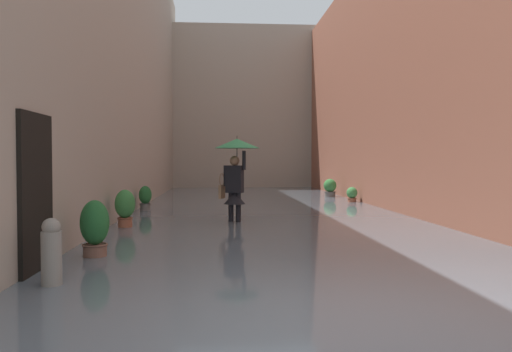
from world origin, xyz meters
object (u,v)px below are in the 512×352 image
person_wading (236,163)px  potted_plant_mid_left (352,196)px  mooring_bollard (52,259)px  potted_plant_far_right (145,200)px  potted_plant_near_left (330,189)px  potted_plant_mid_right (125,209)px  potted_plant_near_right (95,231)px

person_wading → potted_plant_mid_left: size_ratio=3.21×
mooring_bollard → potted_plant_mid_left: bearing=-120.0°
potted_plant_mid_left → potted_plant_far_right: potted_plant_far_right is taller
potted_plant_far_right → potted_plant_near_left: bearing=-142.2°
person_wading → potted_plant_far_right: person_wading is taller
potted_plant_mid_left → potted_plant_far_right: bearing=20.7°
potted_plant_mid_right → person_wading: bearing=-162.4°
potted_plant_far_right → potted_plant_near_right: bearing=92.0°
potted_plant_near_right → mooring_bollard: bearing=87.8°
potted_plant_near_right → potted_plant_far_right: bearing=-88.0°
potted_plant_mid_left → potted_plant_near_right: bearing=55.8°
potted_plant_far_right → person_wading: bearing=131.3°
potted_plant_far_right → mooring_bollard: bearing=91.1°
potted_plant_mid_left → potted_plant_mid_right: 8.91m
potted_plant_mid_left → mooring_bollard: size_ratio=0.72×
potted_plant_mid_left → potted_plant_near_left: 2.47m
potted_plant_mid_left → person_wading: bearing=52.1°
potted_plant_mid_left → mooring_bollard: bearing=60.0°
person_wading → mooring_bollard: bearing=68.5°
potted_plant_near_right → mooring_bollard: size_ratio=1.07×
potted_plant_near_right → mooring_bollard: potted_plant_near_right is taller
potted_plant_near_left → mooring_bollard: (6.22, 13.60, 0.01)m
potted_plant_near_right → potted_plant_near_left: 13.35m
potted_plant_mid_right → potted_plant_near_right: bearing=92.7°
person_wading → potted_plant_mid_right: size_ratio=2.24×
person_wading → potted_plant_far_right: bearing=-48.7°
potted_plant_near_right → mooring_bollard: 1.76m
potted_plant_mid_left → potted_plant_near_left: potted_plant_near_left is taller
potted_plant_near_left → potted_plant_mid_right: potted_plant_mid_right is taller
potted_plant_near_right → potted_plant_mid_left: bearing=-124.2°
person_wading → mooring_bollard: person_wading is taller
potted_plant_near_left → potted_plant_mid_right: 10.60m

